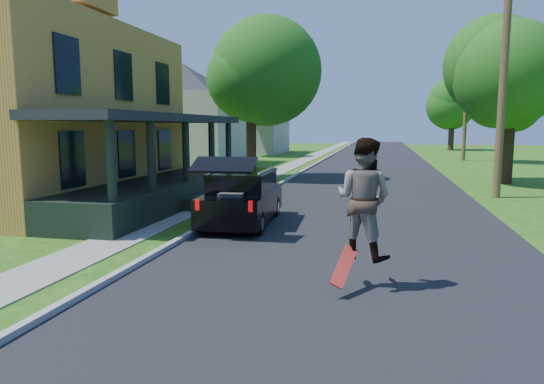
% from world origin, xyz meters
% --- Properties ---
extents(ground, '(140.00, 140.00, 0.00)m').
position_xyz_m(ground, '(0.00, 0.00, 0.00)').
color(ground, '#1D4C0F').
rests_on(ground, ground).
extents(street, '(8.00, 120.00, 0.02)m').
position_xyz_m(street, '(0.00, 20.00, 0.00)').
color(street, black).
rests_on(street, ground).
extents(curb, '(0.15, 120.00, 0.12)m').
position_xyz_m(curb, '(-4.05, 20.00, 0.00)').
color(curb, '#9B9B96').
rests_on(curb, ground).
extents(sidewalk, '(1.30, 120.00, 0.03)m').
position_xyz_m(sidewalk, '(-5.60, 20.00, 0.00)').
color(sidewalk, gray).
rests_on(sidewalk, ground).
extents(front_walk, '(6.50, 1.20, 0.03)m').
position_xyz_m(front_walk, '(-9.50, 6.00, 0.00)').
color(front_walk, gray).
rests_on(front_walk, ground).
extents(main_house, '(15.56, 15.56, 10.10)m').
position_xyz_m(main_house, '(-12.80, 5.99, 4.92)').
color(main_house, gold).
rests_on(main_house, ground).
extents(neighbor_house_mid, '(12.78, 12.78, 8.30)m').
position_xyz_m(neighbor_house_mid, '(-13.50, 24.00, 4.19)').
color(neighbor_house_mid, '#BDB5A8').
rests_on(neighbor_house_mid, ground).
extents(neighbor_house_far, '(12.78, 12.78, 8.30)m').
position_xyz_m(neighbor_house_far, '(-13.50, 40.00, 4.19)').
color(neighbor_house_far, '#BDB5A8').
rests_on(neighbor_house_far, ground).
extents(black_suv, '(1.86, 4.35, 1.99)m').
position_xyz_m(black_suv, '(-3.20, 3.72, 0.76)').
color(black_suv, black).
rests_on(black_suv, ground).
extents(skateboarder, '(1.21, 1.10, 2.04)m').
position_xyz_m(skateboarder, '(0.29, -0.93, 1.52)').
color(skateboarder, black).
rests_on(skateboarder, ground).
extents(skateboard, '(0.41, 0.70, 0.58)m').
position_xyz_m(skateboard, '(0.02, -1.42, 0.45)').
color(skateboard, '#A6140E').
rests_on(skateboard, ground).
extents(tree_left_mid, '(6.18, 6.00, 8.49)m').
position_xyz_m(tree_left_mid, '(-6.04, 15.05, 5.51)').
color(tree_left_mid, black).
rests_on(tree_left_mid, ground).
extents(tree_left_far, '(5.40, 5.09, 7.87)m').
position_xyz_m(tree_left_far, '(-11.04, 34.05, 5.37)').
color(tree_left_far, black).
rests_on(tree_left_far, ground).
extents(tree_right_near, '(6.29, 5.94, 8.17)m').
position_xyz_m(tree_right_near, '(6.38, 16.09, 5.41)').
color(tree_right_near, black).
rests_on(tree_right_near, ground).
extents(tree_right_mid, '(4.97, 4.99, 7.15)m').
position_xyz_m(tree_right_mid, '(9.42, 30.28, 4.74)').
color(tree_right_mid, black).
rests_on(tree_right_mid, ground).
extents(tree_right_far, '(7.10, 7.32, 9.02)m').
position_xyz_m(tree_right_far, '(8.29, 50.30, 5.89)').
color(tree_right_far, black).
rests_on(tree_right_far, ground).
extents(utility_pole_near, '(1.76, 0.54, 10.92)m').
position_xyz_m(utility_pole_near, '(4.92, 10.85, 5.62)').
color(utility_pole_near, '#4F3F24').
rests_on(utility_pole_near, ground).
extents(utility_pole_far, '(1.76, 0.54, 10.07)m').
position_xyz_m(utility_pole_far, '(7.00, 32.51, 5.19)').
color(utility_pole_far, '#4F3F24').
rests_on(utility_pole_far, ground).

